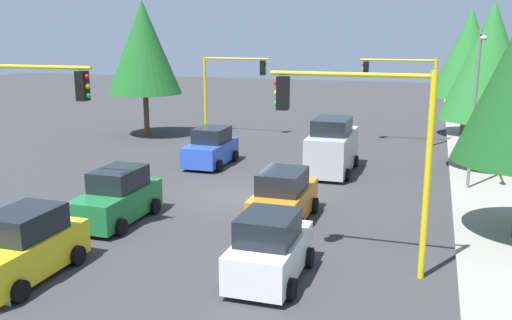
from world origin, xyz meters
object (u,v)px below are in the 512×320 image
object	(u,v)px
car_white	(270,249)
traffic_signal_near_right	(25,114)
street_lamp_curbside	(476,94)
car_blue	(211,148)
traffic_signal_far_right	(230,79)
tree_opposite_side	(143,47)
traffic_signal_near_left	(364,132)
car_orange	(284,198)
tree_roadside_mid	(490,61)
delivery_van_silver	(332,147)
car_green	(117,198)
traffic_signal_far_left	(403,83)
tree_roadside_far	(469,53)
car_yellow	(23,248)

from	to	relation	value
car_white	traffic_signal_near_right	bearing A→B (deg)	-98.61
street_lamp_curbside	car_blue	bearing A→B (deg)	-97.10
traffic_signal_far_right	tree_opposite_side	size ratio (longest dim) A/B	0.59
traffic_signal_near_left	car_orange	distance (m)	5.84
tree_roadside_mid	street_lamp_curbside	bearing A→B (deg)	-10.33
traffic_signal_near_right	tree_opposite_side	distance (m)	18.83
delivery_van_silver	car_green	world-z (taller)	delivery_van_silver
car_orange	traffic_signal_near_right	bearing A→B (deg)	-66.38
car_orange	traffic_signal_near_left	bearing A→B (deg)	42.26
street_lamp_curbside	car_orange	size ratio (longest dim) A/B	1.72
street_lamp_curbside	car_green	xyz separation A→B (m)	(7.89, -12.58, -3.45)
traffic_signal_far_right	traffic_signal_near_right	bearing A→B (deg)	-0.27
traffic_signal_near_left	traffic_signal_far_left	bearing A→B (deg)	-179.76
traffic_signal_near_left	car_blue	xyz separation A→B (m)	(-11.19, -9.25, -3.26)
tree_opposite_side	car_white	world-z (taller)	tree_opposite_side
traffic_signal_far_right	tree_roadside_mid	size ratio (longest dim) A/B	0.64
tree_roadside_far	car_white	world-z (taller)	tree_roadside_far
traffic_signal_far_left	car_orange	distance (m)	16.97
traffic_signal_far_right	car_orange	size ratio (longest dim) A/B	1.31
street_lamp_curbside	tree_roadside_far	distance (m)	14.44
tree_roadside_mid	delivery_van_silver	size ratio (longest dim) A/B	1.74
traffic_signal_far_left	car_green	world-z (taller)	traffic_signal_far_left
traffic_signal_far_left	car_blue	size ratio (longest dim) A/B	1.38
traffic_signal_near_left	tree_roadside_mid	size ratio (longest dim) A/B	0.71
street_lamp_curbside	tree_roadside_mid	size ratio (longest dim) A/B	0.84
tree_roadside_far	street_lamp_curbside	bearing A→B (deg)	-1.19
tree_roadside_mid	car_blue	distance (m)	14.55
tree_roadside_mid	car_orange	world-z (taller)	tree_roadside_mid
traffic_signal_near_left	delivery_van_silver	size ratio (longest dim) A/B	1.23
car_green	car_blue	world-z (taller)	same
traffic_signal_near_right	traffic_signal_near_left	world-z (taller)	traffic_signal_near_right
traffic_signal_far_left	tree_opposite_side	bearing A→B (deg)	-83.15
traffic_signal_near_right	car_yellow	world-z (taller)	traffic_signal_near_right
tree_opposite_side	car_yellow	world-z (taller)	tree_opposite_side
car_orange	traffic_signal_far_right	bearing A→B (deg)	-153.71
traffic_signal_far_left	car_white	bearing A→B (deg)	-6.03
tree_roadside_mid	car_blue	xyz separation A→B (m)	(2.81, -13.52, -4.59)
car_green	car_orange	xyz separation A→B (m)	(-1.86, 5.85, 0.00)
car_yellow	traffic_signal_far_left	bearing A→B (deg)	159.03
traffic_signal_near_left	car_white	xyz separation A→B (m)	(1.38, -2.34, -3.26)
tree_roadside_far	traffic_signal_far_right	bearing A→B (deg)	-75.20
delivery_van_silver	car_white	xyz separation A→B (m)	(12.89, 0.53, -0.39)
car_yellow	traffic_signal_near_right	bearing A→B (deg)	-144.69
street_lamp_curbside	car_yellow	xyz separation A→B (m)	(13.01, -12.52, -3.45)
car_green	car_yellow	xyz separation A→B (m)	(5.13, 0.06, 0.00)
traffic_signal_near_left	car_green	distance (m)	9.83
car_blue	car_orange	xyz separation A→B (m)	(7.61, 5.99, 0.00)
delivery_van_silver	car_white	bearing A→B (deg)	2.37
traffic_signal_near_left	tree_roadside_far	bearing A→B (deg)	171.07
tree_opposite_side	car_yellow	xyz separation A→B (m)	(21.40, 7.68, -4.98)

